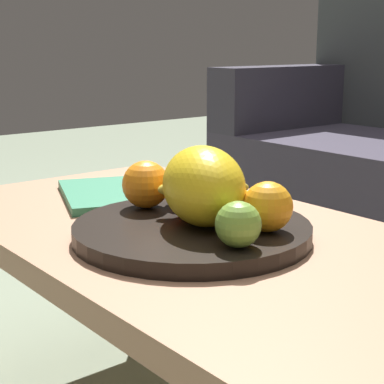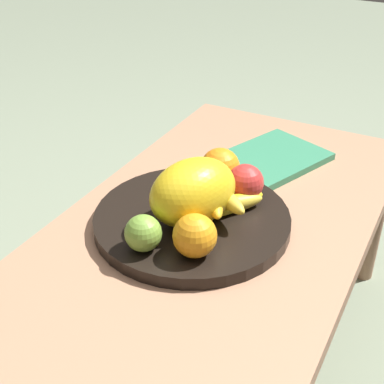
# 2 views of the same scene
# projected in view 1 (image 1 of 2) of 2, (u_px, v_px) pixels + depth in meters

# --- Properties ---
(coffee_table) EXTENTS (1.17, 0.56, 0.40)m
(coffee_table) POSITION_uv_depth(u_px,v_px,m) (218.00, 265.00, 1.00)
(coffee_table) COLOR #AD7B5C
(coffee_table) RESTS_ON ground_plane
(fruit_bowl) EXTENTS (0.37, 0.37, 0.03)m
(fruit_bowl) POSITION_uv_depth(u_px,v_px,m) (192.00, 231.00, 0.99)
(fruit_bowl) COLOR black
(fruit_bowl) RESTS_ON coffee_table
(melon_large_front) EXTENTS (0.21, 0.18, 0.12)m
(melon_large_front) POSITION_uv_depth(u_px,v_px,m) (203.00, 186.00, 0.96)
(melon_large_front) COLOR yellow
(melon_large_front) RESTS_ON fruit_bowl
(orange_front) EXTENTS (0.08, 0.08, 0.08)m
(orange_front) POSITION_uv_depth(u_px,v_px,m) (146.00, 184.00, 1.07)
(orange_front) COLOR orange
(orange_front) RESTS_ON fruit_bowl
(orange_left) EXTENTS (0.08, 0.08, 0.08)m
(orange_left) POSITION_uv_depth(u_px,v_px,m) (268.00, 207.00, 0.93)
(orange_left) COLOR orange
(orange_left) RESTS_ON fruit_bowl
(apple_front) EXTENTS (0.07, 0.07, 0.07)m
(apple_front) POSITION_uv_depth(u_px,v_px,m) (186.00, 184.00, 1.09)
(apple_front) COLOR red
(apple_front) RESTS_ON fruit_bowl
(apple_left) EXTENTS (0.06, 0.06, 0.06)m
(apple_left) POSITION_uv_depth(u_px,v_px,m) (238.00, 224.00, 0.86)
(apple_left) COLOR #74A13A
(apple_left) RESTS_ON fruit_bowl
(banana_bunch) EXTENTS (0.17, 0.15, 0.06)m
(banana_bunch) POSITION_uv_depth(u_px,v_px,m) (204.00, 196.00, 1.03)
(banana_bunch) COLOR yellow
(banana_bunch) RESTS_ON fruit_bowl
(magazine) EXTENTS (0.30, 0.26, 0.02)m
(magazine) POSITION_uv_depth(u_px,v_px,m) (111.00, 194.00, 1.25)
(magazine) COLOR #35825C
(magazine) RESTS_ON coffee_table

